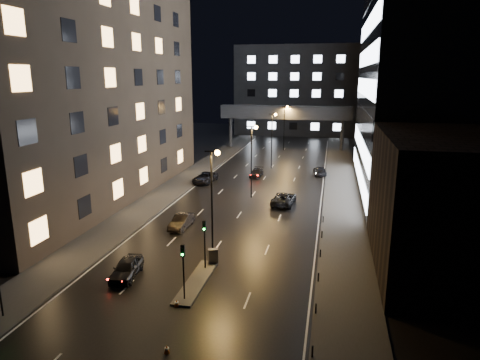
{
  "coord_description": "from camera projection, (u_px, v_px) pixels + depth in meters",
  "views": [
    {
      "loc": [
        10.69,
        -29.0,
        16.72
      ],
      "look_at": [
        -0.28,
        21.8,
        4.0
      ],
      "focal_mm": 32.0,
      "sensor_mm": 36.0,
      "label": 1
    }
  ],
  "objects": [
    {
      "name": "ground",
      "position": [
        265.0,
        178.0,
        71.68
      ],
      "size": [
        160.0,
        160.0,
        0.0
      ],
      "primitive_type": "plane",
      "color": "black",
      "rests_on": "ground"
    },
    {
      "name": "sidewalk_left",
      "position": [
        184.0,
        181.0,
        69.48
      ],
      "size": [
        5.0,
        110.0,
        0.15
      ],
      "primitive_type": "cube",
      "color": "#383533",
      "rests_on": "ground"
    },
    {
      "name": "sidewalk_right",
      "position": [
        341.0,
        189.0,
        64.35
      ],
      "size": [
        5.0,
        110.0,
        0.15
      ],
      "primitive_type": "cube",
      "color": "#383533",
      "rests_on": "ground"
    },
    {
      "name": "building_left",
      "position": [
        79.0,
        50.0,
        56.34
      ],
      "size": [
        15.0,
        48.0,
        40.0
      ],
      "primitive_type": "cube",
      "color": "#2D2319",
      "rests_on": "ground"
    },
    {
      "name": "building_right_low",
      "position": [
        439.0,
        204.0,
        36.72
      ],
      "size": [
        10.0,
        18.0,
        12.0
      ],
      "primitive_type": "cube",
      "color": "black",
      "rests_on": "ground"
    },
    {
      "name": "building_right_glass",
      "position": [
        446.0,
        31.0,
        57.4
      ],
      "size": [
        20.0,
        36.0,
        45.0
      ],
      "primitive_type": "cube",
      "color": "black",
      "rests_on": "ground"
    },
    {
      "name": "building_far",
      "position": [
        296.0,
        91.0,
        123.77
      ],
      "size": [
        34.0,
        14.0,
        25.0
      ],
      "primitive_type": "cube",
      "color": "#333335",
      "rests_on": "ground"
    },
    {
      "name": "skybridge",
      "position": [
        285.0,
        113.0,
        98.18
      ],
      "size": [
        30.0,
        3.0,
        10.0
      ],
      "color": "#333335",
      "rests_on": "ground"
    },
    {
      "name": "median_island",
      "position": [
        197.0,
        281.0,
        35.52
      ],
      "size": [
        1.6,
        8.0,
        0.15
      ],
      "primitive_type": "cube",
      "color": "#383533",
      "rests_on": "ground"
    },
    {
      "name": "traffic_signal_near",
      "position": [
        205.0,
        237.0,
        37.17
      ],
      "size": [
        0.28,
        0.34,
        4.4
      ],
      "color": "black",
      "rests_on": "median_island"
    },
    {
      "name": "traffic_signal_far",
      "position": [
        183.0,
        263.0,
        31.95
      ],
      "size": [
        0.28,
        0.34,
        4.4
      ],
      "color": "black",
      "rests_on": "median_island"
    },
    {
      "name": "bollard_row",
      "position": [
        319.0,
        265.0,
        37.67
      ],
      "size": [
        0.12,
        25.12,
        0.9
      ],
      "color": "black",
      "rests_on": "ground"
    },
    {
      "name": "streetlight_near",
      "position": [
        213.0,
        189.0,
        39.72
      ],
      "size": [
        1.45,
        0.5,
        10.15
      ],
      "color": "black",
      "rests_on": "ground"
    },
    {
      "name": "streetlight_mid_a",
      "position": [
        253.0,
        152.0,
        58.71
      ],
      "size": [
        1.45,
        0.5,
        10.15
      ],
      "color": "black",
      "rests_on": "ground"
    },
    {
      "name": "streetlight_mid_b",
      "position": [
        273.0,
        133.0,
        77.69
      ],
      "size": [
        1.45,
        0.5,
        10.15
      ],
      "color": "black",
      "rests_on": "ground"
    },
    {
      "name": "streetlight_far",
      "position": [
        285.0,
        122.0,
        96.68
      ],
      "size": [
        1.45,
        0.5,
        10.15
      ],
      "color": "black",
      "rests_on": "ground"
    },
    {
      "name": "car_away_a",
      "position": [
        127.0,
        268.0,
        36.32
      ],
      "size": [
        2.47,
        4.92,
        1.61
      ],
      "primitive_type": "imported",
      "rotation": [
        0.0,
        0.0,
        0.13
      ],
      "color": "black",
      "rests_on": "ground"
    },
    {
      "name": "car_away_b",
      "position": [
        181.0,
        221.0,
        48.05
      ],
      "size": [
        1.76,
        4.66,
        1.52
      ],
      "primitive_type": "imported",
      "rotation": [
        0.0,
        0.0,
        -0.03
      ],
      "color": "black",
      "rests_on": "ground"
    },
    {
      "name": "car_away_c",
      "position": [
        205.0,
        178.0,
        68.47
      ],
      "size": [
        3.28,
        6.06,
        1.61
      ],
      "primitive_type": "imported",
      "rotation": [
        0.0,
        0.0,
        -0.11
      ],
      "color": "black",
      "rests_on": "ground"
    },
    {
      "name": "car_away_d",
      "position": [
        257.0,
        173.0,
        72.55
      ],
      "size": [
        1.95,
        4.59,
        1.32
      ],
      "primitive_type": "imported",
      "rotation": [
        0.0,
        0.0,
        -0.02
      ],
      "color": "black",
      "rests_on": "ground"
    },
    {
      "name": "car_toward_a",
      "position": [
        284.0,
        199.0,
        56.84
      ],
      "size": [
        3.12,
        6.03,
        1.62
      ],
      "primitive_type": "imported",
      "rotation": [
        0.0,
        0.0,
        3.07
      ],
      "color": "black",
      "rests_on": "ground"
    },
    {
      "name": "car_toward_b",
      "position": [
        320.0,
        171.0,
        73.81
      ],
      "size": [
        2.55,
        5.16,
        1.44
      ],
      "primitive_type": "imported",
      "rotation": [
        0.0,
        0.0,
        3.25
      ],
      "color": "black",
      "rests_on": "ground"
    },
    {
      "name": "utility_cabinet",
      "position": [
        213.0,
        256.0,
        38.78
      ],
      "size": [
        0.97,
        0.77,
        1.32
      ],
      "primitive_type": "cube",
      "rotation": [
        0.0,
        0.0,
        0.38
      ],
      "color": "#515254",
      "rests_on": "median_island"
    },
    {
      "name": "cone_a",
      "position": [
        177.0,
        303.0,
        31.78
      ],
      "size": [
        0.45,
        0.45,
        0.53
      ],
      "primitive_type": "cone",
      "rotation": [
        0.0,
        0.0,
        0.17
      ],
      "color": "#E25D0B",
      "rests_on": "ground"
    },
    {
      "name": "cone_b",
      "position": [
        167.0,
        349.0,
        26.41
      ],
      "size": [
        0.4,
        0.4,
        0.55
      ],
      "primitive_type": "cone",
      "rotation": [
        0.0,
        0.0,
        -0.18
      ],
      "color": "orange",
      "rests_on": "ground"
    }
  ]
}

